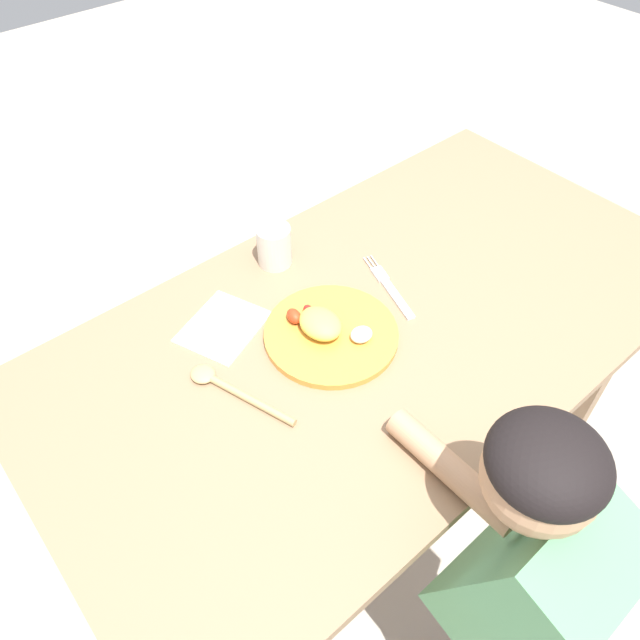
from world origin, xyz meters
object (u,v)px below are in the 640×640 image
(plate, at_px, (329,331))
(spoon, at_px, (229,388))
(person, at_px, (514,616))
(drinking_cup, at_px, (274,246))
(fork, at_px, (390,289))

(plate, height_order, spoon, plate)
(person, bearing_deg, drinking_cup, 82.31)
(plate, distance_m, spoon, 0.22)
(plate, relative_size, drinking_cup, 2.85)
(plate, xyz_separation_m, fork, (0.18, 0.02, -0.01))
(plate, distance_m, person, 0.59)
(plate, relative_size, person, 0.26)
(plate, relative_size, spoon, 1.16)
(fork, relative_size, spoon, 0.88)
(fork, bearing_deg, spoon, 107.56)
(fork, bearing_deg, drinking_cup, 47.69)
(fork, xyz_separation_m, spoon, (-0.41, 0.00, 0.00))
(plate, xyz_separation_m, person, (-0.05, -0.54, -0.23))
(spoon, height_order, person, person)
(fork, height_order, drinking_cup, drinking_cup)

